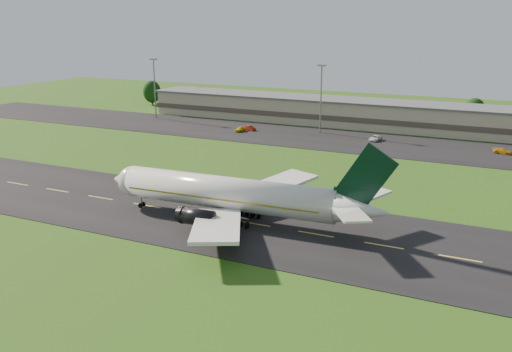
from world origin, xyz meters
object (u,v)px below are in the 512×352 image
at_px(light_mast_west, 154,81).
at_px(service_vehicle_c, 375,138).
at_px(light_mast_centre, 321,91).
at_px(service_vehicle_b, 250,128).
at_px(service_vehicle_d, 503,151).
at_px(airliner, 232,194).
at_px(service_vehicle_a, 240,129).
at_px(terminal, 341,112).

bearing_deg(light_mast_west, service_vehicle_c, -3.28).
height_order(light_mast_west, light_mast_centre, same).
relative_size(light_mast_centre, service_vehicle_c, 3.92).
bearing_deg(service_vehicle_b, service_vehicle_d, -70.61).
xyz_separation_m(airliner, light_mast_west, (-72.83, 79.96, 8.08)).
bearing_deg(light_mast_centre, service_vehicle_a, -157.66).
bearing_deg(light_mast_centre, light_mast_west, 180.00).
xyz_separation_m(service_vehicle_a, service_vehicle_d, (73.79, 3.01, -0.07)).
xyz_separation_m(light_mast_centre, service_vehicle_b, (-20.65, -6.00, -11.96)).
bearing_deg(service_vehicle_c, light_mast_west, -175.02).
distance_m(terminal, light_mast_centre, 18.45).
bearing_deg(terminal, service_vehicle_a, -133.12).
relative_size(airliner, light_mast_centre, 2.52).
height_order(airliner, service_vehicle_a, airliner).
relative_size(light_mast_centre, service_vehicle_a, 4.68).
distance_m(service_vehicle_a, service_vehicle_b, 3.62).
distance_m(terminal, light_mast_west, 64.10).
relative_size(airliner, service_vehicle_b, 12.39).
bearing_deg(service_vehicle_c, airliner, -85.78).
bearing_deg(light_mast_west, terminal, 14.76).
bearing_deg(airliner, light_mast_west, 129.43).
distance_m(light_mast_centre, service_vehicle_a, 26.94).
bearing_deg(service_vehicle_a, service_vehicle_d, 6.97).
distance_m(airliner, service_vehicle_a, 79.12).
bearing_deg(terminal, light_mast_centre, -94.95).
xyz_separation_m(light_mast_west, light_mast_centre, (60.00, 0.00, 0.00)).
bearing_deg(terminal, service_vehicle_c, -50.96).
relative_size(light_mast_west, service_vehicle_c, 3.92).
distance_m(light_mast_west, service_vehicle_c, 79.19).
relative_size(light_mast_centre, service_vehicle_b, 4.92).
xyz_separation_m(airliner, service_vehicle_c, (5.34, 75.47, -3.84)).
distance_m(light_mast_west, service_vehicle_a, 40.53).
bearing_deg(light_mast_west, service_vehicle_d, -3.17).
xyz_separation_m(light_mast_west, service_vehicle_a, (37.64, -9.19, -11.90)).
relative_size(airliner, terminal, 0.35).
xyz_separation_m(terminal, light_mast_centre, (-1.40, -16.18, 8.75)).
distance_m(light_mast_west, service_vehicle_b, 41.56).
height_order(light_mast_centre, service_vehicle_c, light_mast_centre).
height_order(terminal, light_mast_centre, light_mast_centre).
bearing_deg(service_vehicle_d, service_vehicle_a, 109.03).
relative_size(service_vehicle_c, service_vehicle_d, 1.13).
xyz_separation_m(light_mast_centre, service_vehicle_c, (18.16, -4.48, -11.92)).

